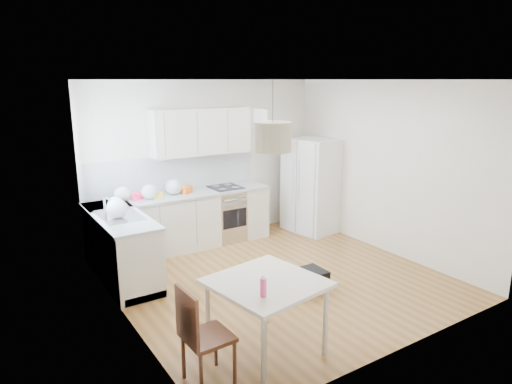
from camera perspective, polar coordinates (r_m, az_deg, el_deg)
floor at (r=6.50m, az=2.62°, el=-10.70°), size 4.20×4.20×0.00m
ceiling at (r=5.91m, az=2.91°, el=13.86°), size 4.20×4.20×0.00m
wall_back at (r=7.83m, az=-6.24°, el=3.87°), size 4.20×0.00×4.20m
wall_left at (r=5.16m, az=-16.58°, el=-1.87°), size 0.00×4.20×4.20m
wall_right at (r=7.46m, az=16.02°, el=2.91°), size 0.00×4.20×4.20m
window_glassblock at (r=6.17m, az=-19.81°, el=4.21°), size 0.02×1.00×1.00m
cabinets_back at (r=7.53m, az=-9.11°, el=-3.76°), size 3.00×0.60×0.88m
cabinets_left at (r=6.62m, az=-16.55°, el=-6.69°), size 0.60×1.80×0.88m
counter_back at (r=7.41m, az=-9.24°, el=-0.37°), size 3.02×0.64×0.04m
counter_left at (r=6.47m, az=-16.83°, el=-2.87°), size 0.64×1.82×0.04m
backsplash_back at (r=7.60m, az=-10.23°, el=2.36°), size 3.00×0.01×0.58m
backsplash_left at (r=6.33m, az=-19.57°, el=-0.56°), size 0.01×1.80×0.58m
upper_cabinets at (r=7.55m, az=-6.82°, el=7.51°), size 1.70×0.32×0.75m
range_oven at (r=7.87m, az=-3.78°, el=-2.84°), size 0.50×0.61×0.88m
sink at (r=6.42m, az=-16.71°, el=-2.86°), size 0.50×0.80×0.16m
refrigerator at (r=8.27m, az=7.13°, el=0.81°), size 0.92×0.94×1.69m
dining_table at (r=4.59m, az=1.30°, el=-12.04°), size 1.13×1.13×0.78m
dining_chair at (r=4.31m, az=-6.01°, el=-17.29°), size 0.41×0.41×0.95m
drink_bottle at (r=4.22m, az=0.92°, el=-11.63°), size 0.07×0.07×0.21m
gym_bag at (r=6.12m, az=6.10°, el=-11.03°), size 0.57×0.38×0.26m
pendant_lamp at (r=4.28m, az=2.06°, el=6.89°), size 0.45×0.45×0.28m
grocery_bag_a at (r=7.12m, az=-16.36°, el=-0.24°), size 0.25×0.21×0.22m
grocery_bag_b at (r=7.14m, az=-13.14°, el=0.01°), size 0.25×0.21×0.23m
grocery_bag_c at (r=7.35m, az=-10.24°, el=0.62°), size 0.27×0.23×0.24m
grocery_bag_d at (r=6.69m, az=-17.15°, el=-1.34°), size 0.21×0.18×0.19m
grocery_bag_e at (r=6.27m, az=-16.99°, el=-2.01°), size 0.28×0.24×0.26m
snack_orange at (r=7.41m, az=-8.67°, el=0.28°), size 0.19×0.16×0.12m
snack_yellow at (r=7.19m, az=-12.25°, el=-0.37°), size 0.15×0.11×0.10m
snack_red at (r=7.16m, az=-14.64°, el=-0.54°), size 0.18×0.15×0.11m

